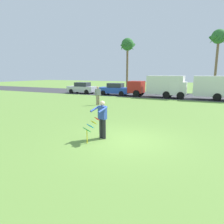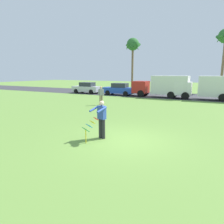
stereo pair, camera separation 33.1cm
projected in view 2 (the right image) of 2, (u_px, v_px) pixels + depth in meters
name	position (u px, v px, depth m)	size (l,w,h in m)	color
ground_plane	(126.00, 140.00, 8.95)	(120.00, 120.00, 0.00)	olive
road_strip	(186.00, 96.00, 25.70)	(120.00, 8.00, 0.01)	#38383D
person_kite_flyer	(101.00, 118.00, 9.04)	(0.63, 0.72, 1.73)	#26262B
kite_held	(89.00, 127.00, 8.52)	(0.65, 0.73, 1.07)	red
parked_car_silver	(87.00, 88.00, 29.61)	(4.23, 1.90, 1.60)	silver
parked_car_blue	(119.00, 89.00, 27.23)	(4.26, 1.96, 1.60)	#2347B7
parked_truck_red_cab	(163.00, 86.00, 24.43)	(6.73, 2.20, 2.62)	#B2231E
parked_truck_white_box	(211.00, 87.00, 22.07)	(6.76, 2.28, 2.62)	silver
palm_tree_left_near	(133.00, 47.00, 34.38)	(2.58, 2.71, 8.81)	brown
person_walker_near	(101.00, 95.00, 18.65)	(0.40, 0.46, 1.73)	gray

